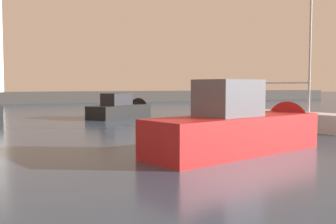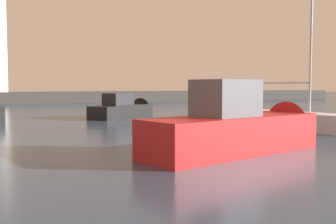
{
  "view_description": "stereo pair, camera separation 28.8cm",
  "coord_description": "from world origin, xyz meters",
  "views": [
    {
      "loc": [
        -7.12,
        -1.3,
        2.48
      ],
      "look_at": [
        1.18,
        18.55,
        1.04
      ],
      "focal_mm": 43.07,
      "sensor_mm": 36.0,
      "label": 1
    },
    {
      "loc": [
        -6.85,
        -1.41,
        2.48
      ],
      "look_at": [
        1.18,
        18.55,
        1.04
      ],
      "focal_mm": 43.07,
      "sensor_mm": 36.0,
      "label": 2
    }
  ],
  "objects": [
    {
      "name": "motorboat_1",
      "position": [
        2.05,
        28.93,
        0.63
      ],
      "size": [
        6.75,
        5.72,
        2.25
      ],
      "color": "black",
      "rests_on": "ground_plane"
    },
    {
      "name": "sailboat_moored",
      "position": [
        8.23,
        16.54,
        0.55
      ],
      "size": [
        3.33,
        6.52,
        10.1
      ],
      "color": "silver",
      "rests_on": "ground_plane"
    },
    {
      "name": "motorboat_3",
      "position": [
        1.72,
        11.47,
        0.87
      ],
      "size": [
        9.09,
        4.61,
        2.98
      ],
      "color": "#B21E1E",
      "rests_on": "ground_plane"
    },
    {
      "name": "breakwater",
      "position": [
        0.0,
        57.79,
        0.77
      ],
      "size": [
        92.82,
        5.45,
        1.54
      ],
      "primitive_type": "cube",
      "color": "#423F3D",
      "rests_on": "ground_plane"
    },
    {
      "name": "ground_plane",
      "position": [
        0.0,
        28.9,
        0.0
      ],
      "size": [
        220.0,
        220.0,
        0.0
      ],
      "primitive_type": "plane",
      "color": "#2D3D51"
    }
  ]
}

